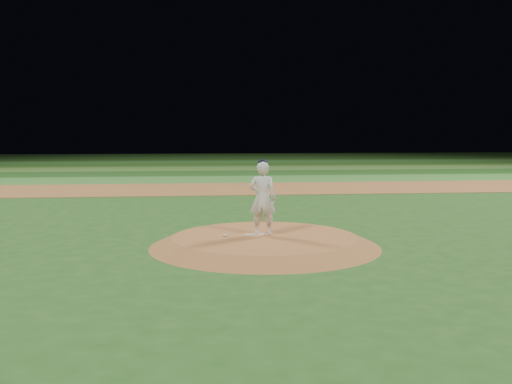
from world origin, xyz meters
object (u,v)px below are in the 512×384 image
at_px(pitching_rubber, 255,234).
at_px(pitchers_mound, 265,241).
at_px(rosin_bag, 225,235).
at_px(pitcher_on_mound, 263,198).

bearing_deg(pitching_rubber, pitchers_mound, -42.34).
height_order(pitchers_mound, rosin_bag, rosin_bag).
relative_size(pitching_rubber, rosin_bag, 4.93).
xyz_separation_m(pitching_rubber, rosin_bag, (-0.72, -0.11, 0.02)).
bearing_deg(pitcher_on_mound, pitchers_mound, -73.75).
height_order(pitching_rubber, rosin_bag, rosin_bag).
relative_size(pitchers_mound, pitcher_on_mound, 2.99).
bearing_deg(rosin_bag, pitcher_on_mound, 5.69).
distance_m(pitchers_mound, pitching_rubber, 0.30).
height_order(pitching_rubber, pitcher_on_mound, pitcher_on_mound).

